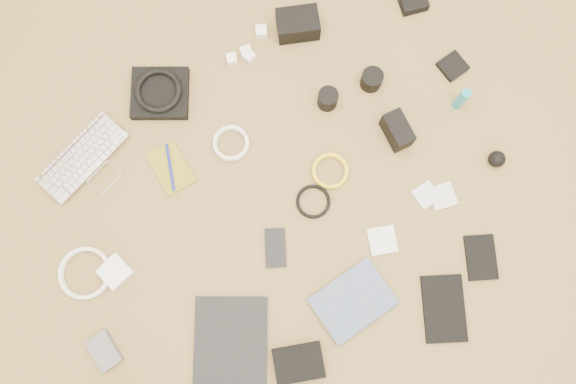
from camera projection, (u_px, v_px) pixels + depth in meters
name	position (u px, v px, depth m)	size (l,w,h in m)	color
laptop	(93.00, 167.00, 1.67)	(0.29, 0.20, 0.02)	#B8B7BC
headphone_pouch	(160.00, 93.00, 1.71)	(0.17, 0.16, 0.03)	black
headphones	(158.00, 91.00, 1.69)	(0.14, 0.14, 0.02)	black
charger_a	(246.00, 52.00, 1.73)	(0.03, 0.03, 0.03)	white
charger_b	(232.00, 59.00, 1.73)	(0.03, 0.03, 0.03)	white
charger_c	(261.00, 32.00, 1.75)	(0.03, 0.03, 0.03)	white
charger_d	(249.00, 56.00, 1.73)	(0.03, 0.03, 0.03)	white
dslr_camera	(298.00, 24.00, 1.73)	(0.13, 0.09, 0.07)	black
notebook_olive	(171.00, 168.00, 1.68)	(0.09, 0.15, 0.01)	olive
pen_blue	(170.00, 167.00, 1.67)	(0.01, 0.01, 0.15)	#121B95
cable_white_a	(231.00, 144.00, 1.69)	(0.11, 0.11, 0.01)	white
lens_a	(328.00, 99.00, 1.69)	(0.06, 0.06, 0.07)	black
lens_b	(372.00, 80.00, 1.70)	(0.07, 0.07, 0.06)	black
card_reader	(453.00, 66.00, 1.73)	(0.07, 0.07, 0.02)	black
power_brick	(115.00, 272.00, 1.61)	(0.08, 0.08, 0.03)	white
cable_white_b	(86.00, 273.00, 1.62)	(0.15, 0.15, 0.01)	white
cable_black	(313.00, 202.00, 1.66)	(0.10, 0.10, 0.01)	black
cable_yellow	(330.00, 171.00, 1.67)	(0.11, 0.11, 0.01)	yellow
flash	(397.00, 131.00, 1.66)	(0.06, 0.11, 0.08)	black
lens_cleaner	(462.00, 99.00, 1.67)	(0.03, 0.03, 0.10)	teal
battery_charger	(105.00, 351.00, 1.57)	(0.06, 0.10, 0.03)	#595A5E
tablet	(231.00, 344.00, 1.58)	(0.21, 0.27, 0.01)	black
phone	(275.00, 248.00, 1.63)	(0.06, 0.11, 0.01)	black
filter_case_left	(382.00, 240.00, 1.64)	(0.08, 0.08, 0.01)	silver
filter_case_mid	(426.00, 195.00, 1.66)	(0.06, 0.06, 0.01)	silver
filter_case_right	(443.00, 196.00, 1.66)	(0.07, 0.07, 0.01)	silver
air_blower	(497.00, 159.00, 1.66)	(0.05, 0.05, 0.05)	black
drive_case	(299.00, 363.00, 1.56)	(0.14, 0.10, 0.03)	black
paperback	(369.00, 325.00, 1.59)	(0.16, 0.21, 0.02)	#485A7A
notebook_black_a	(444.00, 308.00, 1.60)	(0.12, 0.19, 0.01)	black
notebook_black_b	(481.00, 257.00, 1.63)	(0.09, 0.13, 0.01)	black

